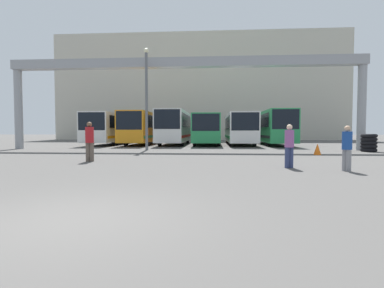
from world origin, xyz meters
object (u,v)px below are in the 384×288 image
Objects in this scene: bus_slot_2 at (175,126)px; lamp_post at (146,95)px; pedestrian_far_center at (347,147)px; tire_stack at (369,143)px; bus_slot_0 at (114,127)px; pedestrian_near_center at (289,145)px; bus_slot_3 at (207,128)px; bus_slot_5 at (272,126)px; bus_slot_4 at (240,127)px; traffic_cone at (317,149)px; bus_slot_1 at (145,127)px; pedestrian_near_left at (90,141)px.

lamp_post reaches higher than bus_slot_2.
pedestrian_far_center is 11.76m from tire_stack.
pedestrian_near_center is at bearing -55.29° from bus_slot_0.
bus_slot_5 is at bearing 2.00° from bus_slot_3.
pedestrian_near_center is 12.14m from tire_stack.
pedestrian_far_center is 14.80m from lamp_post.
bus_slot_2 is at bearing -171.61° from bus_slot_3.
pedestrian_near_center is at bearing -79.51° from bus_slot_3.
traffic_cone is (3.49, -12.54, -1.43)m from bus_slot_4.
bus_slot_0 is 17.63× the size of traffic_cone.
bus_slot_3 is (3.29, 0.49, -0.21)m from bus_slot_2.
bus_slot_1 is 10.05m from lamp_post.
bus_slot_4 is at bearing 155.68° from pedestrian_far_center.
bus_slot_3 is 3.30m from bus_slot_4.
pedestrian_far_center is at bearing -83.98° from bus_slot_4.
bus_slot_1 is 1.01× the size of bus_slot_5.
bus_slot_0 is 23.35m from tire_stack.
lamp_post reaches higher than tire_stack.
pedestrian_far_center is at bearing -101.14° from traffic_cone.
traffic_cone is at bearing -74.43° from bus_slot_4.
bus_slot_0 is 6.62m from bus_slot_2.
bus_slot_4 is at bearing -4.71° from bus_slot_3.
pedestrian_near_left is (1.51, -17.76, -0.87)m from bus_slot_1.
tire_stack is (21.08, -9.97, -1.20)m from bus_slot_0.
bus_slot_0 is at bearing 154.69° from tire_stack.
traffic_cone is (6.79, -12.81, -1.37)m from bus_slot_3.
lamp_post is (-9.62, 10.77, 3.21)m from pedestrian_far_center.
bus_slot_4 reaches higher than pedestrian_near_left.
pedestrian_far_center reaches higher than traffic_cone.
pedestrian_near_center is (0.27, -18.95, -0.87)m from bus_slot_4.
bus_slot_5 is (9.87, 0.72, -0.03)m from bus_slot_2.
pedestrian_far_center is 1.97m from pedestrian_near_center.
bus_slot_2 is 6.59m from bus_slot_4.
bus_slot_3 is 19.56m from pedestrian_near_center.
bus_slot_4 is 6.82× the size of pedestrian_far_center.
traffic_cone is (1.41, 7.19, -0.52)m from pedestrian_far_center.
lamp_post is at bearing -96.26° from bus_slot_2.
bus_slot_2 is 5.74× the size of pedestrian_near_left.
bus_slot_4 is 12.44m from tire_stack.
bus_slot_3 is 6.27× the size of pedestrian_near_left.
bus_slot_5 is 7.16× the size of pedestrian_near_center.
pedestrian_far_center is at bearing -119.77° from tire_stack.
lamp_post is at bearing -114.74° from bus_slot_3.
lamp_post is at bearing 112.53° from pedestrian_near_center.
pedestrian_far_center is (15.24, -20.17, -0.94)m from bus_slot_0.
tire_stack is (16.28, 7.67, -0.38)m from pedestrian_near_left.
lamp_post reaches higher than bus_slot_0.
bus_slot_5 reaches higher than traffic_cone.
bus_slot_1 is at bearing 101.99° from pedestrian_near_center.
bus_slot_0 is at bearing 98.65° from pedestrian_near_left.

